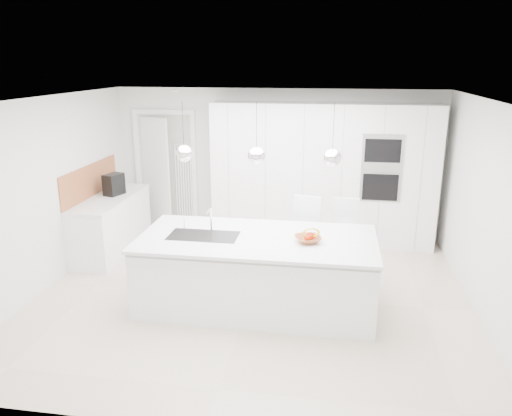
% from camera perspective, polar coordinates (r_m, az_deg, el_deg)
% --- Properties ---
extents(floor, '(5.50, 5.50, 0.00)m').
position_cam_1_polar(floor, '(6.58, -0.41, -9.96)').
color(floor, beige).
rests_on(floor, ground).
extents(wall_back, '(5.50, 0.00, 5.50)m').
position_cam_1_polar(wall_back, '(8.54, 2.30, 5.11)').
color(wall_back, silver).
rests_on(wall_back, ground).
extents(wall_left, '(0.00, 5.00, 5.00)m').
position_cam_1_polar(wall_left, '(7.10, -22.91, 1.46)').
color(wall_left, silver).
rests_on(wall_left, ground).
extents(ceiling, '(5.50, 5.50, 0.00)m').
position_cam_1_polar(ceiling, '(5.91, -0.46, 12.29)').
color(ceiling, white).
rests_on(ceiling, wall_back).
extents(tall_cabinets, '(3.60, 0.60, 2.30)m').
position_cam_1_polar(tall_cabinets, '(8.21, 7.61, 3.81)').
color(tall_cabinets, white).
rests_on(tall_cabinets, floor).
extents(oven_stack, '(0.62, 0.04, 1.05)m').
position_cam_1_polar(oven_stack, '(7.90, 14.15, 4.43)').
color(oven_stack, '#A5A5A8').
rests_on(oven_stack, tall_cabinets).
extents(doorway_frame, '(1.11, 0.08, 2.13)m').
position_cam_1_polar(doorway_frame, '(8.99, -10.21, 3.97)').
color(doorway_frame, white).
rests_on(doorway_frame, floor).
extents(hallway_door, '(0.76, 0.38, 2.00)m').
position_cam_1_polar(hallway_door, '(9.03, -11.81, 3.81)').
color(hallway_door, white).
rests_on(hallway_door, floor).
extents(radiator, '(0.32, 0.04, 1.40)m').
position_cam_1_polar(radiator, '(8.92, -8.23, 2.81)').
color(radiator, white).
rests_on(radiator, floor).
extents(left_base_cabinets, '(0.60, 1.80, 0.86)m').
position_cam_1_polar(left_base_cabinets, '(8.19, -16.17, -1.97)').
color(left_base_cabinets, white).
rests_on(left_base_cabinets, floor).
extents(left_worktop, '(0.62, 1.82, 0.04)m').
position_cam_1_polar(left_worktop, '(8.07, -16.43, 1.06)').
color(left_worktop, white).
rests_on(left_worktop, left_base_cabinets).
extents(oak_backsplash, '(0.02, 1.80, 0.50)m').
position_cam_1_polar(oak_backsplash, '(8.13, -18.42, 2.97)').
color(oak_backsplash, '#AE6439').
rests_on(oak_backsplash, wall_left).
extents(island_base, '(2.80, 1.20, 0.86)m').
position_cam_1_polar(island_base, '(6.12, 0.05, -7.66)').
color(island_base, white).
rests_on(island_base, floor).
extents(island_worktop, '(2.84, 1.40, 0.04)m').
position_cam_1_polar(island_worktop, '(5.99, 0.13, -3.53)').
color(island_worktop, white).
rests_on(island_worktop, island_base).
extents(island_sink, '(0.84, 0.44, 0.18)m').
position_cam_1_polar(island_sink, '(6.10, -6.01, -3.88)').
color(island_sink, '#3F3F42').
rests_on(island_sink, island_worktop).
extents(island_tap, '(0.02, 0.02, 0.30)m').
position_cam_1_polar(island_tap, '(6.19, -5.15, -1.28)').
color(island_tap, white).
rests_on(island_tap, island_worktop).
extents(pendant_left, '(0.20, 0.20, 0.20)m').
position_cam_1_polar(pendant_left, '(5.87, -8.22, 6.18)').
color(pendant_left, white).
rests_on(pendant_left, ceiling).
extents(pendant_mid, '(0.20, 0.20, 0.20)m').
position_cam_1_polar(pendant_mid, '(5.68, 0.06, 6.01)').
color(pendant_mid, white).
rests_on(pendant_mid, ceiling).
extents(pendant_right, '(0.20, 0.20, 0.20)m').
position_cam_1_polar(pendant_right, '(5.61, 8.71, 5.70)').
color(pendant_right, white).
rests_on(pendant_right, ceiling).
extents(fruit_bowl, '(0.39, 0.39, 0.07)m').
position_cam_1_polar(fruit_bowl, '(5.84, 5.96, -3.57)').
color(fruit_bowl, '#AE6439').
rests_on(fruit_bowl, island_worktop).
extents(espresso_machine, '(0.28, 0.36, 0.33)m').
position_cam_1_polar(espresso_machine, '(8.15, -15.94, 2.62)').
color(espresso_machine, black).
rests_on(espresso_machine, left_worktop).
extents(bar_stool_left, '(0.48, 0.60, 1.18)m').
position_cam_1_polar(bar_stool_left, '(6.75, 5.71, -3.90)').
color(bar_stool_left, white).
rests_on(bar_stool_left, floor).
extents(bar_stool_right, '(0.38, 0.52, 1.14)m').
position_cam_1_polar(bar_stool_right, '(6.90, 10.08, -3.82)').
color(bar_stool_right, white).
rests_on(bar_stool_right, floor).
extents(apple_a, '(0.07, 0.07, 0.07)m').
position_cam_1_polar(apple_a, '(5.87, 6.47, -3.21)').
color(apple_a, '#B22103').
rests_on(apple_a, fruit_bowl).
extents(apple_b, '(0.09, 0.09, 0.09)m').
position_cam_1_polar(apple_b, '(5.85, 6.16, -3.17)').
color(apple_b, '#B22103').
rests_on(apple_b, fruit_bowl).
extents(apple_c, '(0.08, 0.08, 0.08)m').
position_cam_1_polar(apple_c, '(5.84, 6.32, -3.29)').
color(apple_c, '#B22103').
rests_on(apple_c, fruit_bowl).
extents(apple_extra_3, '(0.08, 0.08, 0.08)m').
position_cam_1_polar(apple_extra_3, '(5.78, 5.93, -3.46)').
color(apple_extra_3, '#B22103').
rests_on(apple_extra_3, fruit_bowl).
extents(banana_bunch, '(0.24, 0.17, 0.22)m').
position_cam_1_polar(banana_bunch, '(5.82, 6.31, -2.83)').
color(banana_bunch, gold).
rests_on(banana_bunch, fruit_bowl).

